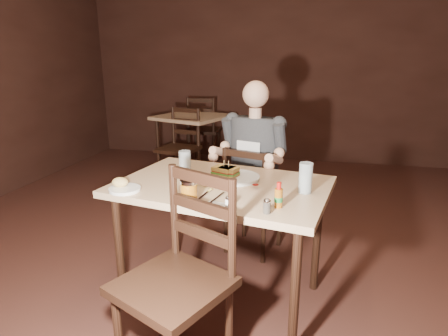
% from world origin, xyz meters
% --- Properties ---
extents(room_shell, '(7.00, 7.00, 7.00)m').
position_xyz_m(room_shell, '(0.00, 0.00, 1.40)').
color(room_shell, black).
rests_on(room_shell, ground).
extents(main_table, '(1.33, 1.00, 0.77)m').
position_xyz_m(main_table, '(-0.18, -0.06, 0.69)').
color(main_table, tan).
rests_on(main_table, ground).
extents(bg_table, '(1.01, 1.01, 0.77)m').
position_xyz_m(bg_table, '(-1.19, 2.50, 0.68)').
color(bg_table, tan).
rests_on(bg_table, ground).
extents(chair_far, '(0.50, 0.53, 0.85)m').
position_xyz_m(chair_far, '(-0.09, 0.61, 0.43)').
color(chair_far, black).
rests_on(chair_far, ground).
extents(chair_near, '(0.62, 0.64, 0.98)m').
position_xyz_m(chair_near, '(-0.26, -0.71, 0.49)').
color(chair_near, black).
rests_on(chair_near, ground).
extents(bg_chair_far, '(0.46, 0.50, 0.96)m').
position_xyz_m(bg_chair_far, '(-1.19, 3.05, 0.48)').
color(bg_chair_far, black).
rests_on(bg_chair_far, ground).
extents(bg_chair_near, '(0.50, 0.53, 0.91)m').
position_xyz_m(bg_chair_near, '(-1.19, 1.95, 0.46)').
color(bg_chair_near, black).
rests_on(bg_chair_near, ground).
extents(diner, '(0.61, 0.53, 0.89)m').
position_xyz_m(diner, '(-0.10, 0.57, 0.88)').
color(diner, '#333639').
rests_on(diner, chair_far).
extents(dinner_plate, '(0.32, 0.32, 0.02)m').
position_xyz_m(dinner_plate, '(-0.12, 0.03, 0.78)').
color(dinner_plate, white).
rests_on(dinner_plate, main_table).
extents(sandwich_left, '(0.15, 0.14, 0.10)m').
position_xyz_m(sandwich_left, '(-0.19, 0.03, 0.84)').
color(sandwich_left, tan).
rests_on(sandwich_left, dinner_plate).
extents(sandwich_right, '(0.13, 0.12, 0.10)m').
position_xyz_m(sandwich_right, '(-0.16, 0.02, 0.83)').
color(sandwich_right, tan).
rests_on(sandwich_right, dinner_plate).
extents(fries_pile, '(0.25, 0.20, 0.04)m').
position_xyz_m(fries_pile, '(-0.28, -0.12, 0.80)').
color(fries_pile, '#F4DB5E').
rests_on(fries_pile, dinner_plate).
extents(ketchup_dollop, '(0.04, 0.04, 0.01)m').
position_xyz_m(ketchup_dollop, '(0.02, -0.10, 0.79)').
color(ketchup_dollop, maroon).
rests_on(ketchup_dollop, dinner_plate).
extents(glass_left, '(0.09, 0.09, 0.14)m').
position_xyz_m(glass_left, '(-0.47, 0.11, 0.84)').
color(glass_left, silver).
rests_on(glass_left, main_table).
extents(glass_right, '(0.09, 0.09, 0.17)m').
position_xyz_m(glass_right, '(0.29, -0.11, 0.85)').
color(glass_right, silver).
rests_on(glass_right, main_table).
extents(hot_sauce, '(0.05, 0.05, 0.13)m').
position_xyz_m(hot_sauce, '(0.17, -0.36, 0.84)').
color(hot_sauce, '#935011').
rests_on(hot_sauce, main_table).
extents(salt_shaker, '(0.04, 0.04, 0.06)m').
position_xyz_m(salt_shaker, '(-0.06, -0.43, 0.80)').
color(salt_shaker, white).
rests_on(salt_shaker, main_table).
extents(pepper_shaker, '(0.04, 0.04, 0.07)m').
position_xyz_m(pepper_shaker, '(0.13, -0.44, 0.80)').
color(pepper_shaker, '#38332D').
rests_on(pepper_shaker, main_table).
extents(syrup_dispenser, '(0.10, 0.10, 0.11)m').
position_xyz_m(syrup_dispenser, '(-0.28, -0.38, 0.83)').
color(syrup_dispenser, '#935011').
rests_on(syrup_dispenser, main_table).
extents(napkin, '(0.16, 0.15, 0.00)m').
position_xyz_m(napkin, '(-0.12, -0.43, 0.77)').
color(napkin, white).
rests_on(napkin, main_table).
extents(knife, '(0.05, 0.23, 0.01)m').
position_xyz_m(knife, '(-0.23, -0.30, 0.78)').
color(knife, silver).
rests_on(knife, napkin).
extents(fork, '(0.04, 0.17, 0.01)m').
position_xyz_m(fork, '(-0.15, -0.31, 0.78)').
color(fork, silver).
rests_on(fork, napkin).
extents(side_plate, '(0.20, 0.20, 0.01)m').
position_xyz_m(side_plate, '(-0.68, -0.31, 0.78)').
color(side_plate, white).
rests_on(side_plate, main_table).
extents(bread_roll, '(0.10, 0.09, 0.05)m').
position_xyz_m(bread_roll, '(-0.72, -0.29, 0.81)').
color(bread_roll, tan).
rests_on(bread_roll, side_plate).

